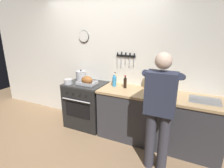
# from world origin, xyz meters

# --- Properties ---
(ground_plane) EXTENTS (8.00, 8.00, 0.00)m
(ground_plane) POSITION_xyz_m (0.00, 0.00, 0.00)
(ground_plane) COLOR #937251
(wall_back) EXTENTS (6.00, 0.13, 2.60)m
(wall_back) POSITION_xyz_m (-0.00, 1.35, 1.30)
(wall_back) COLOR white
(wall_back) RESTS_ON ground
(counter_block) EXTENTS (2.03, 0.65, 0.90)m
(counter_block) POSITION_xyz_m (1.21, 0.99, 0.46)
(counter_block) COLOR #38383D
(counter_block) RESTS_ON ground
(stove) EXTENTS (0.76, 0.67, 0.90)m
(stove) POSITION_xyz_m (-0.22, 0.99, 0.45)
(stove) COLOR black
(stove) RESTS_ON ground
(person_cook) EXTENTS (0.51, 0.63, 1.66)m
(person_cook) POSITION_xyz_m (1.33, 0.39, 0.95)
(person_cook) COLOR #383842
(person_cook) RESTS_ON ground
(roasting_pan) EXTENTS (0.35, 0.26, 0.17)m
(roasting_pan) POSITION_xyz_m (-0.14, 0.92, 0.97)
(roasting_pan) COLOR #B7B7BC
(roasting_pan) RESTS_ON stove
(stock_pot) EXTENTS (0.21, 0.21, 0.23)m
(stock_pot) POSITION_xyz_m (-0.40, 1.11, 1.00)
(stock_pot) COLOR #B7B7BC
(stock_pot) RESTS_ON stove
(saucepan) EXTENTS (0.16, 0.16, 0.10)m
(saucepan) POSITION_xyz_m (-0.49, 0.80, 0.95)
(saucepan) COLOR #B7B7BC
(saucepan) RESTS_ON stove
(cutting_board) EXTENTS (0.36, 0.24, 0.02)m
(cutting_board) POSITION_xyz_m (1.29, 0.87, 0.91)
(cutting_board) COLOR tan
(cutting_board) RESTS_ON counter_block
(bottle_cooking_oil) EXTENTS (0.06, 0.06, 0.24)m
(bottle_cooking_oil) POSITION_xyz_m (0.34, 1.16, 1.00)
(bottle_cooking_oil) COLOR gold
(bottle_cooking_oil) RESTS_ON counter_block
(bottle_dish_soap) EXTENTS (0.07, 0.07, 0.24)m
(bottle_dish_soap) POSITION_xyz_m (0.37, 1.06, 1.00)
(bottle_dish_soap) COLOR #338CCC
(bottle_dish_soap) RESTS_ON counter_block
(bottle_vinegar) EXTENTS (0.07, 0.07, 0.23)m
(bottle_vinegar) POSITION_xyz_m (0.90, 1.24, 0.99)
(bottle_vinegar) COLOR #997F4C
(bottle_vinegar) RESTS_ON counter_block
(bottle_soy_sauce) EXTENTS (0.06, 0.06, 0.23)m
(bottle_soy_sauce) POSITION_xyz_m (0.59, 1.05, 1.00)
(bottle_soy_sauce) COLOR black
(bottle_soy_sauce) RESTS_ON counter_block
(bottle_olive_oil) EXTENTS (0.08, 0.08, 0.29)m
(bottle_olive_oil) POSITION_xyz_m (1.16, 1.12, 1.02)
(bottle_olive_oil) COLOR #385623
(bottle_olive_oil) RESTS_ON counter_block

